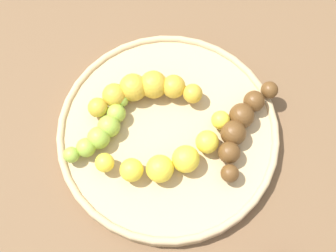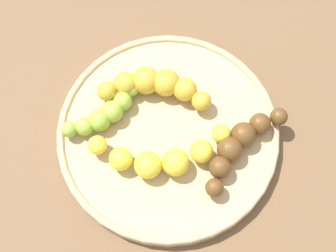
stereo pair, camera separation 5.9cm
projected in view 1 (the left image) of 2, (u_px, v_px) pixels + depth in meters
ground_plane at (168, 136)px, 0.62m from camera, size 2.40×2.40×0.00m
fruit_bowl at (168, 133)px, 0.61m from camera, size 0.29×0.29×0.02m
banana_green at (102, 131)px, 0.59m from camera, size 0.11×0.06×0.03m
banana_yellow at (170, 157)px, 0.57m from camera, size 0.18×0.07×0.03m
banana_overripe at (241, 126)px, 0.59m from camera, size 0.13×0.10×0.03m
banana_spotted at (144, 90)px, 0.61m from camera, size 0.14×0.07×0.04m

